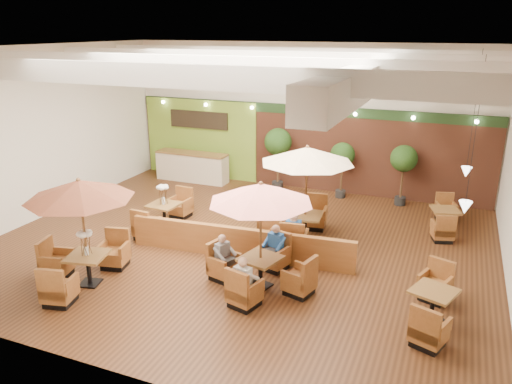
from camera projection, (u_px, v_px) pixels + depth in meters
The scene contains 17 objects.
room at pixel (264, 114), 14.29m from camera, with size 14.04×14.00×5.52m.
service_counter at pixel (192, 167), 20.34m from camera, with size 3.00×0.75×1.18m.
booth_divider at pixel (239, 243), 13.53m from camera, with size 6.31×0.18×0.87m, color brown.
table_0 at pixel (79, 210), 11.68m from camera, with size 2.65×2.78×2.73m.
table_1 at pixel (261, 217), 11.58m from camera, with size 2.74×2.74×2.68m.
table_2 at pixel (304, 173), 14.11m from camera, with size 2.79×2.90×2.89m.
table_3 at pixel (164, 212), 15.58m from camera, with size 0.93×2.64×1.56m.
table_4 at pixel (432, 306), 10.60m from camera, with size 1.08×2.68×0.94m.
table_5 at pixel (444, 220), 15.40m from camera, with size 0.99×2.50×0.89m.
topiary_0 at pixel (278, 144), 18.83m from camera, with size 1.03×1.03×2.40m.
topiary_1 at pixel (342, 157), 18.01m from camera, with size 0.89×0.89×2.07m.
topiary_2 at pixel (404, 161), 17.22m from camera, with size 0.93×0.93×2.16m.
diner_0 at pixel (244, 276), 11.06m from camera, with size 0.41×0.36×0.77m.
diner_1 at pixel (275, 243), 12.78m from camera, with size 0.41×0.36×0.76m.
diner_2 at pixel (224, 252), 12.28m from camera, with size 0.37×0.40×0.73m.
diner_3 at pixel (294, 229), 13.55m from camera, with size 0.44×0.37×0.84m.
diner_4 at pixel (294, 231), 13.57m from camera, with size 0.36×0.30×0.73m.
Camera 1 is at (5.45, -12.08, 6.01)m, focal length 35.00 mm.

